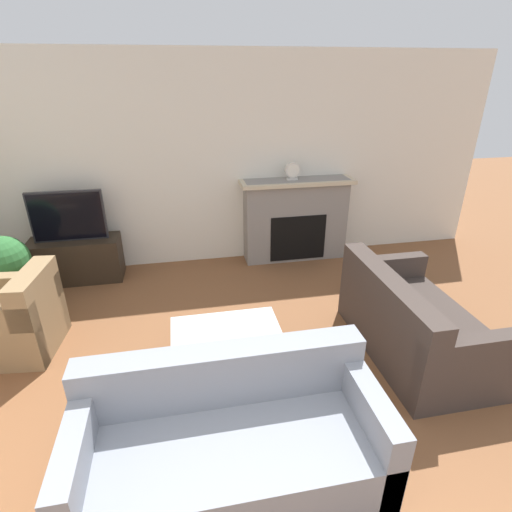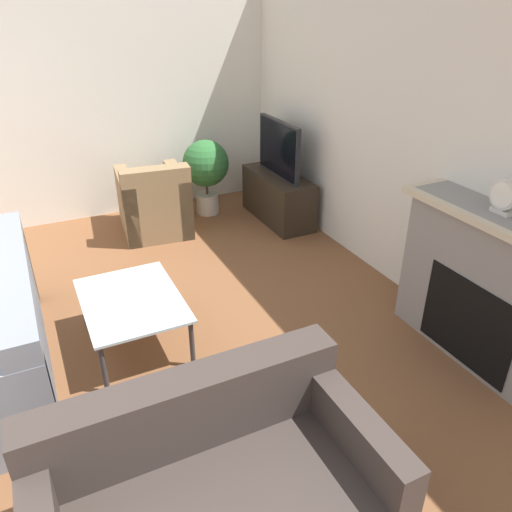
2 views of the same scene
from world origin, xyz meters
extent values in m
cube|color=silver|center=(0.00, 4.49, 1.35)|extent=(8.15, 0.06, 2.70)
cube|color=gray|center=(1.35, 4.29, 0.57)|extent=(1.40, 0.33, 1.13)
cube|color=black|center=(1.35, 4.12, 0.36)|extent=(0.77, 0.01, 0.63)
cube|color=beige|center=(1.35, 4.26, 1.11)|extent=(1.52, 0.39, 0.05)
cube|color=#2D2319|center=(-1.53, 4.17, 0.27)|extent=(1.08, 0.42, 0.55)
cube|color=#232328|center=(-1.53, 4.17, 0.86)|extent=(0.86, 0.05, 0.62)
cube|color=black|center=(-1.53, 4.14, 0.86)|extent=(0.82, 0.01, 0.58)
cube|color=gray|center=(0.00, 1.02, 0.21)|extent=(1.89, 0.85, 0.42)
cube|color=gray|center=(0.00, 1.35, 0.62)|extent=(1.89, 0.20, 0.40)
cube|color=gray|center=(-0.87, 1.02, 0.33)|extent=(0.14, 0.85, 0.66)
cube|color=gray|center=(0.88, 1.02, 0.33)|extent=(0.14, 0.85, 0.66)
cube|color=#3D332D|center=(1.89, 2.03, 0.21)|extent=(0.90, 1.56, 0.42)
cube|color=#3D332D|center=(1.54, 2.03, 0.62)|extent=(0.20, 1.56, 0.40)
cube|color=#3D332D|center=(1.89, 1.32, 0.33)|extent=(0.90, 0.14, 0.66)
cube|color=#3D332D|center=(1.89, 2.74, 0.33)|extent=(0.90, 0.14, 0.66)
cube|color=#8C704C|center=(-1.89, 2.78, 0.21)|extent=(0.95, 0.80, 0.42)
cube|color=#8C704C|center=(-1.56, 2.75, 0.62)|extent=(0.27, 0.73, 0.40)
cube|color=#8C704C|center=(-1.86, 3.07, 0.33)|extent=(0.88, 0.23, 0.66)
cylinder|color=#333338|center=(-0.32, 1.76, 0.19)|extent=(0.04, 0.04, 0.39)
cylinder|color=#333338|center=(0.54, 1.76, 0.19)|extent=(0.04, 0.04, 0.39)
cylinder|color=#333338|center=(-0.32, 2.38, 0.19)|extent=(0.04, 0.04, 0.39)
cylinder|color=#333338|center=(0.54, 2.38, 0.19)|extent=(0.04, 0.04, 0.39)
cube|color=silver|center=(0.11, 2.07, 0.40)|extent=(0.94, 0.69, 0.02)
cylinder|color=beige|center=(-2.07, 3.49, 0.12)|extent=(0.27, 0.27, 0.24)
cylinder|color=#4C3823|center=(-2.07, 3.49, 0.32)|extent=(0.03, 0.03, 0.16)
sphere|color=#2D6B33|center=(-2.07, 3.49, 0.62)|extent=(0.54, 0.54, 0.54)
cube|color=beige|center=(1.28, 4.29, 1.15)|extent=(0.14, 0.07, 0.03)
cylinder|color=beige|center=(1.28, 4.29, 1.26)|extent=(0.20, 0.07, 0.20)
cylinder|color=white|center=(1.28, 4.25, 1.26)|extent=(0.16, 0.00, 0.16)
camera|label=1|loc=(-0.18, -0.72, 2.45)|focal=28.00mm
camera|label=2|loc=(3.28, 1.56, 2.41)|focal=35.00mm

